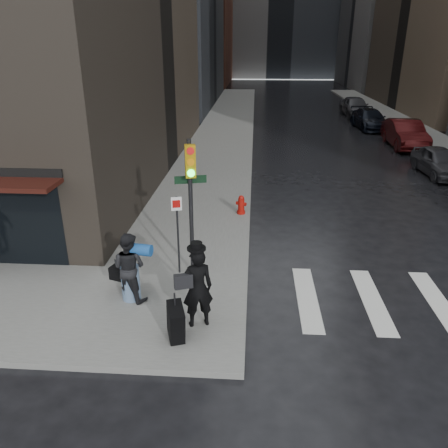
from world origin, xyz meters
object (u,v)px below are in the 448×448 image
at_px(traffic_light, 189,191).
at_px(parked_car_4, 355,106).
at_px(man_overcoat, 193,294).
at_px(man_jeans, 129,267).
at_px(fire_hydrant, 241,205).
at_px(parked_car_2, 405,134).
at_px(parked_car_1, 439,161).
at_px(parked_car_3, 370,119).

relative_size(traffic_light, parked_car_4, 0.75).
height_order(man_overcoat, man_jeans, man_overcoat).
distance_m(fire_hydrant, parked_car_2, 15.52).
bearing_deg(man_overcoat, man_jeans, -51.02).
height_order(traffic_light, parked_car_2, traffic_light).
relative_size(man_jeans, traffic_light, 0.48).
height_order(man_jeans, traffic_light, traffic_light).
distance_m(man_overcoat, parked_car_4, 32.93).
relative_size(man_overcoat, parked_car_1, 0.52).
distance_m(parked_car_2, parked_car_4, 12.21).
bearing_deg(fire_hydrant, parked_car_4, 69.72).
bearing_deg(parked_car_3, fire_hydrant, -119.70).
relative_size(man_jeans, parked_car_4, 0.36).
bearing_deg(man_overcoat, parked_car_1, -145.88).
bearing_deg(traffic_light, parked_car_4, 56.30).
bearing_deg(man_jeans, man_overcoat, 166.50).
xyz_separation_m(fire_hydrant, parked_car_2, (9.52, 12.26, 0.35)).
bearing_deg(traffic_light, fire_hydrant, 61.12).
height_order(man_jeans, parked_car_3, man_jeans).
bearing_deg(parked_car_3, man_overcoat, -114.82).
bearing_deg(parked_car_3, parked_car_2, -87.86).
height_order(fire_hydrant, parked_car_4, parked_car_4).
relative_size(man_jeans, parked_car_2, 0.35).
height_order(man_jeans, parked_car_1, man_jeans).
height_order(parked_car_1, parked_car_4, parked_car_4).
xyz_separation_m(parked_car_1, parked_car_3, (-0.39, 12.20, 0.03)).
bearing_deg(parked_car_2, fire_hydrant, -126.74).
bearing_deg(parked_car_4, man_overcoat, -109.12).
xyz_separation_m(man_jeans, parked_car_4, (11.50, 30.36, -0.19)).
relative_size(parked_car_3, parked_car_4, 0.99).
distance_m(parked_car_1, parked_car_3, 12.21).
relative_size(fire_hydrant, parked_car_4, 0.14).
bearing_deg(parked_car_2, parked_car_3, 97.14).
distance_m(traffic_light, parked_car_3, 25.06).
height_order(man_jeans, parked_car_4, man_jeans).
bearing_deg(man_jeans, traffic_light, -114.21).
bearing_deg(parked_car_1, parked_car_4, 88.16).
bearing_deg(parked_car_3, parked_car_1, -92.10).
relative_size(fire_hydrant, parked_car_2, 0.14).
relative_size(fire_hydrant, parked_car_3, 0.14).
distance_m(traffic_light, parked_car_4, 30.79).
bearing_deg(parked_car_2, traffic_light, -121.42).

